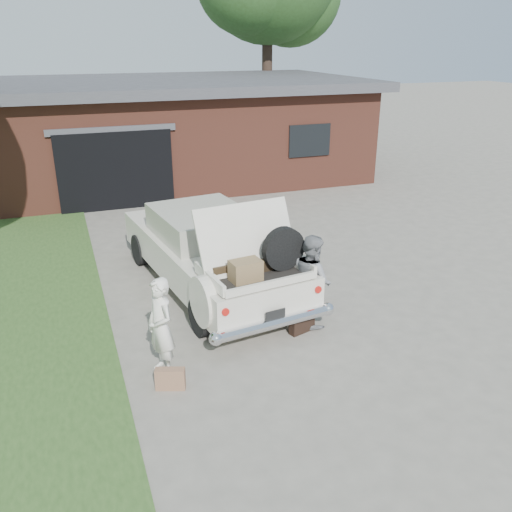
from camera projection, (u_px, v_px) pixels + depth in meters
name	position (u px, v px, depth m)	size (l,w,h in m)	color
ground	(268.00, 328.00, 9.20)	(90.00, 90.00, 0.00)	gray
house	(175.00, 128.00, 18.87)	(12.80, 7.80, 3.30)	brown
sedan	(210.00, 250.00, 10.48)	(2.68, 5.42, 2.06)	silver
woman_left	(161.00, 327.00, 7.73)	(0.54, 0.36, 1.49)	white
woman_right	(312.00, 280.00, 9.13)	(0.77, 0.60, 1.59)	gray
suitcase_left	(170.00, 379.00, 7.56)	(0.41, 0.13, 0.32)	#98694D
suitcase_right	(302.00, 322.00, 9.03)	(0.46, 0.15, 0.35)	black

